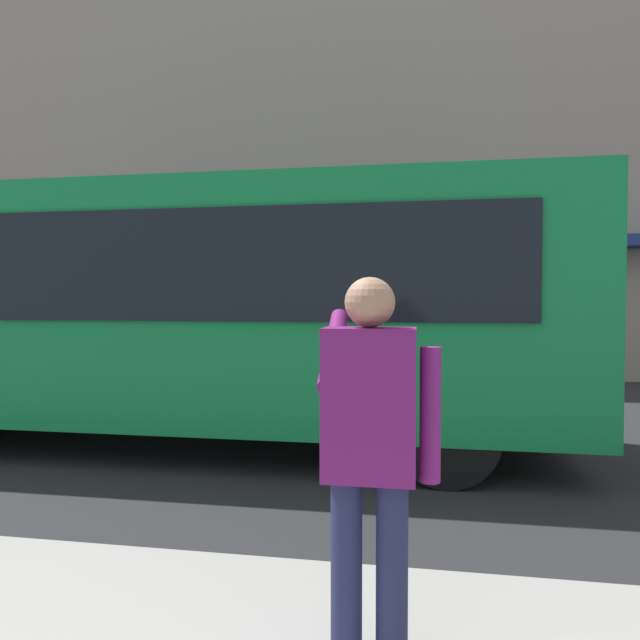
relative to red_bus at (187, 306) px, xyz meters
The scene contains 4 objects.
ground_plane 2.82m from the red_bus, behind, with size 60.00×60.00×0.00m, color #232326.
building_facade_far 8.65m from the red_bus, 107.41° to the right, with size 28.00×1.55×12.00m.
red_bus is the anchor object (origin of this frame).
pedestrian_photographer 4.83m from the red_bus, 122.11° to the left, with size 0.53×0.52×1.70m.
Camera 1 is at (-0.52, 6.92, 1.74)m, focal length 32.22 mm.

